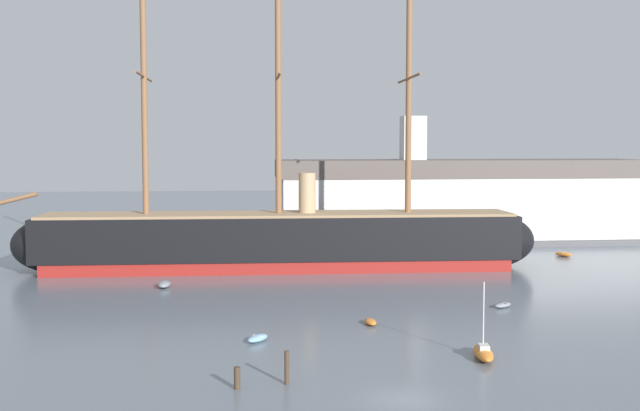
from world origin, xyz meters
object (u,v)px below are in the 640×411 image
dinghy_far_left (52,262)px  sailboat_foreground_right (483,352)px  dinghy_near_centre (370,322)px  dinghy_foreground_left (258,338)px  dockside_warehouse_right (459,201)px  tall_ship (279,240)px  dinghy_alongside_bow (164,284)px  dinghy_far_right (564,254)px  mooring_piling_nearest (237,378)px  dinghy_mid_right (503,305)px  mooring_piling_left_pair (287,368)px

dinghy_far_left → sailboat_foreground_right: bearing=-51.2°
dinghy_near_centre → dinghy_foreground_left: bearing=-153.5°
dockside_warehouse_right → tall_ship: bearing=-141.3°
tall_ship → dinghy_alongside_bow: bearing=-139.5°
dinghy_far_right → mooring_piling_nearest: size_ratio=2.05×
dinghy_near_centre → mooring_piling_nearest: bearing=-124.1°
dinghy_foreground_left → dinghy_mid_right: dinghy_foreground_left is taller
dinghy_foreground_left → dinghy_alongside_bow: bearing=110.1°
dinghy_alongside_bow → dockside_warehouse_right: bearing=39.3°
dockside_warehouse_right → dinghy_far_left: bearing=-164.9°
dinghy_mid_right → dinghy_far_left: bearing=145.3°
mooring_piling_nearest → mooring_piling_left_pair: (2.92, 0.61, 0.35)m
dinghy_foreground_left → dinghy_near_centre: (8.98, 4.47, -0.02)m
dinghy_foreground_left → sailboat_foreground_right: sailboat_foreground_right is taller
dinghy_foreground_left → dinghy_mid_right: 23.57m
tall_ship → dinghy_mid_right: 29.72m
sailboat_foreground_right → dockside_warehouse_right: dockside_warehouse_right is taller
dinghy_far_left → mooring_piling_left_pair: bearing=-64.6°
dinghy_foreground_left → sailboat_foreground_right: 15.93m
mooring_piling_left_pair → tall_ship: bearing=87.1°
dinghy_alongside_bow → dinghy_far_left: dinghy_alongside_bow is taller
dinghy_far_left → dinghy_far_right: dinghy_far_right is taller
tall_ship → dinghy_alongside_bow: (-11.95, -10.22, -3.02)m
dinghy_near_centre → dinghy_far_right: 46.53m
dinghy_alongside_bow → dockside_warehouse_right: size_ratio=0.05×
sailboat_foreground_right → dinghy_far_left: size_ratio=2.24×
dinghy_foreground_left → sailboat_foreground_right: size_ratio=0.44×
dinghy_foreground_left → dinghy_far_left: bearing=119.5°
dinghy_mid_right → mooring_piling_left_pair: mooring_piling_left_pair is taller
dinghy_near_centre → mooring_piling_left_pair: size_ratio=1.00×
sailboat_foreground_right → dinghy_far_left: sailboat_foreground_right is taller
tall_ship → dinghy_mid_right: (17.93, -23.49, -3.14)m
tall_ship → dinghy_far_left: bearing=164.7°
tall_ship → dinghy_alongside_bow: 16.01m
dinghy_far_left → mooring_piling_left_pair: (24.17, -50.89, 0.75)m
sailboat_foreground_right → dockside_warehouse_right: 63.33m
mooring_piling_nearest → dinghy_mid_right: bearing=42.0°
sailboat_foreground_right → dinghy_far_left: (-37.48, 46.64, -0.18)m
dinghy_foreground_left → dockside_warehouse_right: size_ratio=0.04×
tall_ship → dinghy_alongside_bow: size_ratio=22.21×
dinghy_far_right → mooring_piling_left_pair: 62.96m
tall_ship → dinghy_far_right: bearing=9.8°
dinghy_mid_right → dockside_warehouse_right: bearing=78.6°
tall_ship → sailboat_foreground_right: size_ratio=12.62×
dinghy_near_centre → dockside_warehouse_right: bearing=66.8°
dinghy_mid_right → dinghy_far_left: size_ratio=0.90×
dinghy_mid_right → dinghy_alongside_bow: dinghy_alongside_bow is taller
mooring_piling_nearest → dinghy_far_left: bearing=112.4°
tall_ship → mooring_piling_left_pair: 43.78m
tall_ship → mooring_piling_nearest: 44.65m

